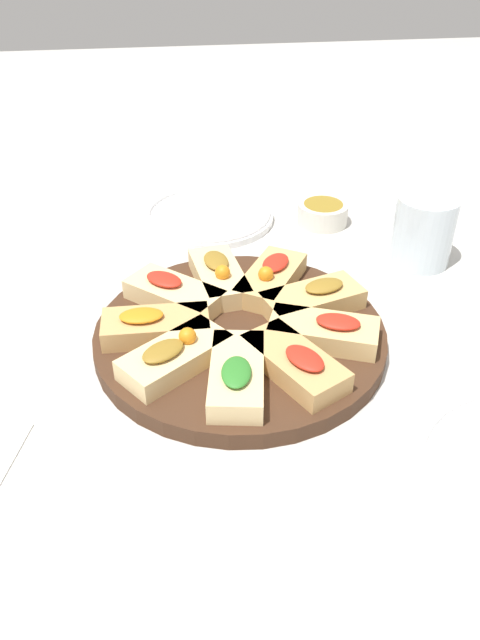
# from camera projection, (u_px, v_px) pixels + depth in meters

# --- Properties ---
(ground_plane) EXTENTS (3.00, 3.00, 0.00)m
(ground_plane) POSITION_uv_depth(u_px,v_px,m) (240.00, 343.00, 0.71)
(ground_plane) COLOR beige
(serving_board) EXTENTS (0.33, 0.33, 0.02)m
(serving_board) POSITION_uv_depth(u_px,v_px,m) (240.00, 336.00, 0.70)
(serving_board) COLOR #422819
(serving_board) RESTS_ON ground_plane
(focaccia_slice_0) EXTENTS (0.09, 0.13, 0.03)m
(focaccia_slice_0) POSITION_uv_depth(u_px,v_px,m) (324.00, 331.00, 0.67)
(focaccia_slice_0) COLOR #DBB775
(focaccia_slice_0) RESTS_ON serving_board
(focaccia_slice_1) EXTENTS (0.09, 0.13, 0.03)m
(focaccia_slice_1) POSITION_uv_depth(u_px,v_px,m) (313.00, 299.00, 0.72)
(focaccia_slice_1) COLOR tan
(focaccia_slice_1) RESTS_ON serving_board
(focaccia_slice_2) EXTENTS (0.13, 0.11, 0.04)m
(focaccia_slice_2) POSITION_uv_depth(u_px,v_px,m) (271.00, 278.00, 0.76)
(focaccia_slice_2) COLOR tan
(focaccia_slice_2) RESTS_ON serving_board
(focaccia_slice_3) EXTENTS (0.12, 0.07, 0.04)m
(focaccia_slice_3) POSITION_uv_depth(u_px,v_px,m) (219.00, 276.00, 0.76)
(focaccia_slice_3) COLOR #E5C689
(focaccia_slice_3) RESTS_ON serving_board
(focaccia_slice_4) EXTENTS (0.12, 0.12, 0.03)m
(focaccia_slice_4) POSITION_uv_depth(u_px,v_px,m) (174.00, 293.00, 0.73)
(focaccia_slice_4) COLOR #E5C689
(focaccia_slice_4) RESTS_ON serving_board
(focaccia_slice_5) EXTENTS (0.05, 0.12, 0.03)m
(focaccia_slice_5) POSITION_uv_depth(u_px,v_px,m) (155.00, 325.00, 0.68)
(focaccia_slice_5) COLOR tan
(focaccia_slice_5) RESTS_ON serving_board
(focaccia_slice_6) EXTENTS (0.11, 0.12, 0.04)m
(focaccia_slice_6) POSITION_uv_depth(u_px,v_px,m) (175.00, 356.00, 0.64)
(focaccia_slice_6) COLOR #E5C689
(focaccia_slice_6) RESTS_ON serving_board
(focaccia_slice_7) EXTENTS (0.12, 0.07, 0.03)m
(focaccia_slice_7) POSITION_uv_depth(u_px,v_px,m) (237.00, 375.00, 0.61)
(focaccia_slice_7) COLOR #E5C689
(focaccia_slice_7) RESTS_ON serving_board
(focaccia_slice_8) EXTENTS (0.13, 0.10, 0.03)m
(focaccia_slice_8) POSITION_uv_depth(u_px,v_px,m) (295.00, 363.00, 0.63)
(focaccia_slice_8) COLOR tan
(focaccia_slice_8) RESTS_ON serving_board
(plate_left) EXTENTS (0.20, 0.20, 0.02)m
(plate_left) POSITION_uv_depth(u_px,v_px,m) (208.00, 215.00, 0.96)
(plate_left) COLOR white
(plate_left) RESTS_ON ground_plane
(water_glass) EXTENTS (0.08, 0.08, 0.09)m
(water_glass) POSITION_uv_depth(u_px,v_px,m) (423.00, 230.00, 0.83)
(water_glass) COLOR silver
(water_glass) RESTS_ON ground_plane
(dipping_bowl) EXTENTS (0.08, 0.08, 0.03)m
(dipping_bowl) POSITION_uv_depth(u_px,v_px,m) (323.00, 213.00, 0.94)
(dipping_bowl) COLOR silver
(dipping_bowl) RESTS_ON ground_plane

